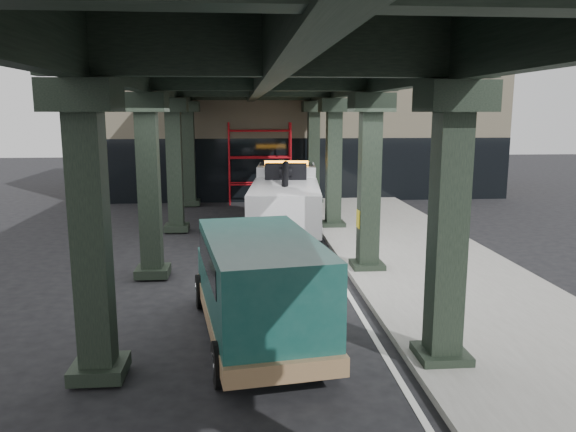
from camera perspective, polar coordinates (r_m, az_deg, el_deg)
name	(u,v)px	position (r m, az deg, el deg)	size (l,w,h in m)	color
ground	(281,297)	(13.97, -0.71, -8.27)	(90.00, 90.00, 0.00)	black
sidewalk	(432,268)	(16.73, 14.40, -5.15)	(5.00, 40.00, 0.15)	gray
lane_stripe	(336,273)	(16.06, 4.86, -5.77)	(0.12, 38.00, 0.01)	silver
viaduct	(260,75)	(15.23, -2.87, 14.13)	(7.40, 32.00, 6.40)	black
building	(290,121)	(33.32, 0.24, 9.67)	(22.00, 10.00, 8.00)	#C6B793
scaffolding	(260,161)	(27.95, -2.89, 5.60)	(3.08, 0.88, 4.00)	red
tow_truck	(286,198)	(21.00, -0.23, 1.81)	(3.07, 8.42, 2.70)	black
towed_van	(258,284)	(11.08, -3.04, -6.96)	(2.81, 5.62, 2.18)	#13453F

